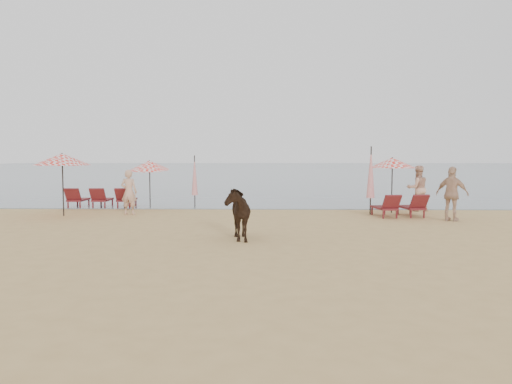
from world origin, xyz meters
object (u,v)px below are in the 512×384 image
lounger_cluster_left (101,198)px  umbrella_closed_right (371,173)px  beachgoer_left (129,192)px  beachgoer_right_b (452,194)px  umbrella_closed_left (195,176)px  beachgoer_right_a (418,188)px  cow (236,213)px  umbrella_open_left_a (62,159)px  umbrella_open_left_b (150,165)px  umbrella_open_right (392,163)px  lounger_cluster_right (400,206)px

lounger_cluster_left → umbrella_closed_right: bearing=-13.4°
lounger_cluster_left → beachgoer_left: bearing=-54.4°
umbrella_closed_right → beachgoer_right_b: 3.16m
umbrella_closed_left → beachgoer_right_a: size_ratio=1.22×
umbrella_closed_right → cow: 7.65m
lounger_cluster_left → umbrella_open_left_a: (-0.44, -2.94, 1.70)m
lounger_cluster_left → umbrella_open_left_b: (2.12, 0.03, 1.43)m
umbrella_open_left_a → beachgoer_right_b: bearing=20.1°
umbrella_open_left_b → cow: size_ratio=1.25×
umbrella_closed_right → beachgoer_right_a: size_ratio=1.41×
beachgoer_right_a → umbrella_closed_right: bearing=22.9°
umbrella_closed_right → beachgoer_left: 9.31m
umbrella_open_right → cow: size_ratio=1.29×
lounger_cluster_right → beachgoer_right_a: (1.25, 2.09, 0.52)m
lounger_cluster_right → beachgoer_right_a: beachgoer_right_a is taller
lounger_cluster_left → beachgoer_right_b: (13.58, -4.09, 0.53)m
beachgoer_right_b → cow: bearing=69.0°
lounger_cluster_right → umbrella_closed_left: umbrella_closed_left is taller
lounger_cluster_left → lounger_cluster_right: bearing=-16.4°
lounger_cluster_left → beachgoer_right_b: size_ratio=1.49×
umbrella_closed_right → beachgoer_left: (-9.27, -0.27, -0.75)m
beachgoer_left → lounger_cluster_right: bearing=-176.2°
umbrella_open_left_a → umbrella_open_right: 12.64m
beachgoer_left → lounger_cluster_left: bearing=-44.8°
lounger_cluster_right → umbrella_closed_right: bearing=129.0°
umbrella_open_right → umbrella_closed_right: (-0.95, -0.57, -0.37)m
cow → beachgoer_left: 7.20m
umbrella_open_left_a → beachgoer_right_b: 14.11m
beachgoer_right_a → lounger_cluster_left: bearing=-11.0°
umbrella_open_left_b → cow: umbrella_open_left_b is taller
lounger_cluster_left → umbrella_closed_right: 11.44m
umbrella_closed_left → lounger_cluster_right: bearing=-21.2°
lounger_cluster_right → beachgoer_right_b: bearing=-44.7°
umbrella_open_right → cow: 8.74m
lounger_cluster_right → beachgoer_right_b: 1.93m
umbrella_closed_left → beachgoer_left: size_ratio=1.31×
umbrella_open_left_b → lounger_cluster_left: bearing=-165.5°
lounger_cluster_left → umbrella_open_right: 12.33m
umbrella_open_left_a → beachgoer_left: 2.70m
umbrella_open_left_b → beachgoer_right_b: (11.46, -4.11, -0.91)m
umbrella_open_right → lounger_cluster_left: bearing=151.6°
umbrella_closed_left → umbrella_closed_right: bearing=-17.7°
umbrella_open_left_b → umbrella_open_right: bearing=4.6°
beachgoer_right_a → beachgoer_right_b: bearing=87.1°
lounger_cluster_left → umbrella_closed_right: size_ratio=1.07×
cow → beachgoer_right_a: beachgoer_right_a is taller
beachgoer_left → beachgoer_right_b: beachgoer_right_b is taller
umbrella_open_left_b → lounger_cluster_right: bearing=-3.1°
lounger_cluster_right → umbrella_open_left_b: (-9.96, 3.01, 1.44)m
beachgoer_left → umbrella_open_right: bearing=-168.3°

